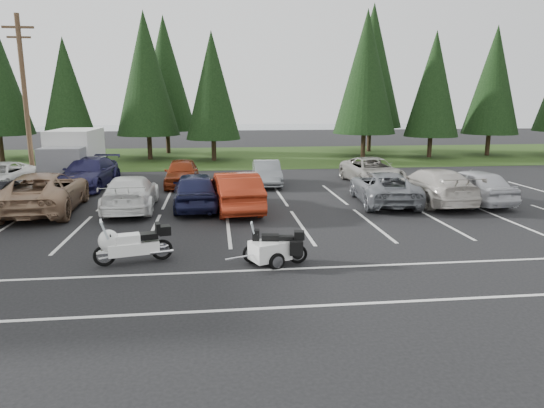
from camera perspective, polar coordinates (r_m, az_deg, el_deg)
The scene contains 28 objects.
ground at distance 16.67m, azimuth -6.78°, elevation -3.85°, with size 120.00×120.00×0.00m, color black.
grass_strip at distance 40.29m, azimuth -6.82°, elevation 5.53°, with size 80.00×16.00×0.01m, color #1F3B12.
lake_water at distance 71.29m, azimuth -3.58°, elevation 8.41°, with size 70.00×50.00×0.02m, color slate.
utility_pole at distance 29.80m, azimuth -27.05°, elevation 11.08°, with size 1.60×0.26×9.00m.
box_truck at distance 29.82m, azimuth -22.50°, elevation 5.20°, with size 2.40×5.60×2.90m, color silver, non-canonical shape.
stall_markings at distance 18.60m, azimuth -6.79°, elevation -2.15°, with size 32.00×16.00×0.01m, color silver.
conifer_3 at distance 38.91m, azimuth -23.05°, elevation 12.21°, with size 3.87×3.87×9.02m.
conifer_4 at distance 39.32m, azimuth -14.62°, elevation 14.60°, with size 4.80×4.80×11.17m.
conifer_5 at distance 37.65m, azimuth -7.04°, elevation 13.65°, with size 4.14×4.14×9.63m.
conifer_6 at distance 40.01m, azimuth 11.00°, elevation 14.97°, with size 4.93×4.93×11.48m.
conifer_7 at distance 41.66m, azimuth 18.51°, elevation 13.22°, with size 4.27×4.27×9.94m.
conifer_8 at distance 44.94m, azimuth 24.63°, elevation 13.09°, with size 4.53×4.53×10.56m.
conifer_back_b at distance 43.78m, azimuth -12.47°, elevation 14.73°, with size 4.97×4.97×11.58m.
conifer_back_c at distance 45.13m, azimuth 11.70°, elevation 15.59°, with size 5.50×5.50×12.81m.
car_near_2 at distance 22.22m, azimuth -25.24°, elevation 1.29°, with size 2.76×6.00×1.67m, color #9B775A.
car_near_3 at distance 21.27m, azimuth -16.30°, elevation 1.26°, with size 2.06×5.06×1.47m, color white.
car_near_4 at distance 21.00m, azimuth -8.97°, elevation 1.65°, with size 1.89×4.70×1.60m, color #151836.
car_near_5 at distance 20.42m, azimuth -4.30°, elevation 1.52°, with size 1.73×4.97×1.64m, color #9E2A14.
car_near_6 at distance 22.35m, azimuth 13.00°, elevation 1.90°, with size 2.38×5.16×1.43m, color slate.
car_near_7 at distance 23.05m, azimuth 18.35°, elevation 2.06°, with size 2.19×5.38×1.56m, color beige.
car_near_8 at distance 23.68m, azimuth 22.50°, elevation 2.01°, with size 1.86×4.62×1.57m, color silver.
car_far_1 at distance 27.29m, azimuth -20.76°, elevation 3.39°, with size 2.22×5.47×1.59m, color #1D1B45.
car_far_2 at distance 26.61m, azimuth -10.56°, elevation 3.64°, with size 1.73×4.31×1.47m, color maroon.
car_far_3 at distance 26.56m, azimuth -0.60°, elevation 3.66°, with size 1.40×4.01×1.32m, color slate.
car_far_4 at distance 27.41m, azimuth 11.71°, elevation 3.81°, with size 2.40×5.21×1.45m, color #A4A097.
touring_motorcycle at distance 14.30m, azimuth -16.03°, elevation -4.13°, with size 2.43×0.75×1.35m, color white, non-canonical shape.
cargo_trailer at distance 13.70m, azimuth -0.25°, elevation -5.77°, with size 1.53×0.86×0.71m, color white, non-canonical shape.
adventure_motorcycle at distance 13.73m, azimuth 0.35°, elevation -4.56°, with size 2.03×0.71×1.24m, color black, non-canonical shape.
Camera 1 is at (0.09, -16.03, 4.56)m, focal length 32.00 mm.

